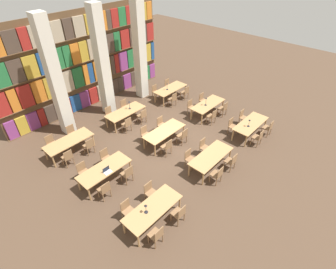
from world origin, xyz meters
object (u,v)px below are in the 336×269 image
at_px(desk_lamp_2, 206,100).
at_px(pillar_left, 55,80).
at_px(reading_table_2, 251,124).
at_px(reading_table_8, 171,89).
at_px(pillar_center, 102,63).
at_px(chair_2, 179,213).
at_px(desk_lamp_0, 146,207).
at_px(chair_25, 51,143).
at_px(chair_31, 125,106).
at_px(chair_3, 150,192).
at_px(chair_14, 127,174).
at_px(chair_24, 68,157).
at_px(chair_19, 161,124).
at_px(desk_lamp_1, 249,122).
at_px(chair_18, 183,136).
at_px(chair_5, 190,158).
at_px(reading_table_7, 126,112).
at_px(laptop, 107,171).
at_px(chair_4, 217,174).
at_px(chair_11, 243,117).
at_px(reading_table_3, 104,170).
at_px(chair_7, 204,147).
at_px(chair_15, 106,158).
at_px(chair_26, 89,145).
at_px(chair_0, 157,235).
at_px(chair_34, 185,92).
at_px(reading_table_0, 153,209).
at_px(chair_1, 128,210).
at_px(chair_33, 156,91).
at_px(chair_16, 167,147).
at_px(chair_9, 232,126).
at_px(desk_lamp_3, 129,104).
at_px(chair_10, 268,128).
at_px(chair_21, 191,107).
at_px(chair_20, 212,116).
at_px(chair_30, 142,116).
at_px(chair_13, 83,171).
at_px(chair_17, 145,134).
at_px(reading_table_6, 69,142).
at_px(chair_27, 72,133).
at_px(pillar_right, 140,51).
at_px(chair_22, 223,108).
at_px(reading_table_4, 164,132).
at_px(chair_35, 168,85).
at_px(chair_12, 105,189).
at_px(chair_6, 231,161).
at_px(chair_32, 173,99).

bearing_deg(desk_lamp_2, pillar_left, 143.53).
bearing_deg(reading_table_2, reading_table_8, 88.97).
bearing_deg(pillar_center, chair_2, -110.54).
height_order(desk_lamp_0, chair_25, desk_lamp_0).
bearing_deg(chair_31, chair_3, 58.29).
height_order(chair_14, chair_24, same).
height_order(pillar_center, chair_19, pillar_center).
xyz_separation_m(desk_lamp_1, chair_18, (-2.61, 2.15, -0.52)).
relative_size(chair_5, reading_table_7, 0.39).
bearing_deg(chair_3, laptop, -72.73).
height_order(pillar_left, chair_4, pillar_left).
bearing_deg(chair_11, reading_table_3, -15.40).
bearing_deg(chair_24, chair_7, -40.88).
relative_size(chair_15, chair_26, 1.00).
bearing_deg(chair_0, chair_34, 34.06).
xyz_separation_m(reading_table_0, chair_26, (0.61, 4.93, -0.17)).
relative_size(chair_1, chair_33, 1.00).
height_order(chair_16, chair_18, same).
relative_size(chair_9, desk_lamp_3, 1.84).
bearing_deg(chair_25, chair_0, 89.59).
bearing_deg(desk_lamp_1, chair_14, 160.63).
xyz_separation_m(chair_10, chair_21, (-1.07, 4.27, 0.00)).
bearing_deg(chair_20, reading_table_2, -76.87).
distance_m(chair_18, chair_30, 2.85).
xyz_separation_m(desk_lamp_0, chair_11, (8.06, 0.73, -0.51)).
height_order(chair_7, chair_13, same).
bearing_deg(chair_25, chair_31, -179.52).
height_order(reading_table_7, chair_34, chair_34).
relative_size(chair_17, chair_19, 1.00).
distance_m(chair_24, chair_34, 8.39).
distance_m(chair_30, chair_34, 3.75).
bearing_deg(reading_table_6, chair_0, -95.29).
height_order(reading_table_3, chair_27, chair_27).
relative_size(desk_lamp_2, chair_30, 0.55).
bearing_deg(chair_0, chair_21, 30.54).
bearing_deg(pillar_right, chair_22, -74.49).
xyz_separation_m(reading_table_2, chair_30, (-3.06, 4.95, -0.17)).
distance_m(reading_table_4, chair_21, 3.12).
bearing_deg(desk_lamp_0, chair_16, 32.01).
bearing_deg(desk_lamp_1, chair_30, 118.51).
height_order(pillar_left, chair_35, pillar_left).
height_order(chair_12, reading_table_7, chair_12).
xyz_separation_m(chair_4, chair_24, (-3.65, 5.59, 0.00)).
distance_m(chair_7, laptop, 4.61).
bearing_deg(desk_lamp_1, chair_6, -166.30).
xyz_separation_m(chair_4, chair_5, (0.00, 1.48, 0.00)).
bearing_deg(pillar_center, chair_24, -149.45).
distance_m(desk_lamp_2, chair_32, 2.26).
relative_size(pillar_left, reading_table_6, 2.64).
xyz_separation_m(pillar_left, chair_2, (-0.32, -8.12, -2.51)).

